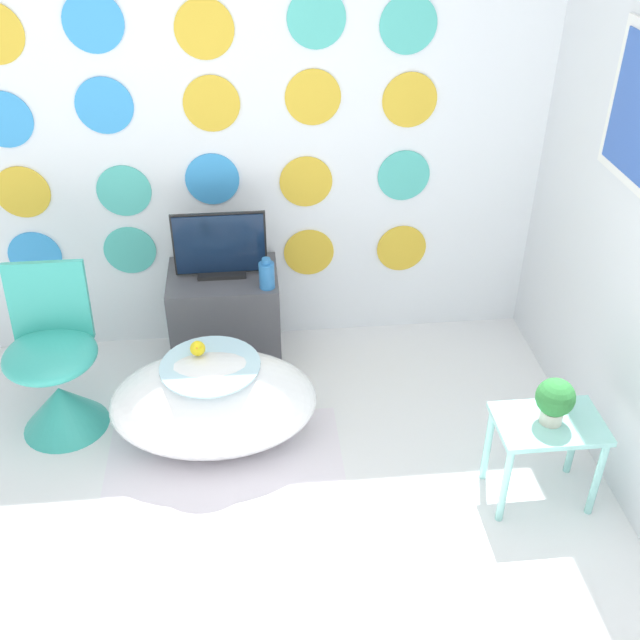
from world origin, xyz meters
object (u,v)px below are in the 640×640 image
Objects in this scene: chair at (57,380)px; tv at (219,248)px; vase at (267,275)px; bathtub at (214,404)px; potted_plant_left at (555,399)px.

tv is at bearing 29.80° from chair.
vase is at bearing 16.55° from chair.
bathtub is 0.80m from tv.
chair is at bearing 163.96° from bathtub.
vase is at bearing 61.62° from bathtub.
bathtub is at bearing -118.38° from vase.
potted_plant_left is (1.34, -1.13, -0.16)m from tv.
tv reaches higher than potted_plant_left.
tv is at bearing 85.61° from bathtub.
vase is (1.02, 0.30, 0.34)m from chair.
tv reaches higher than vase.
vase is (0.23, -0.15, -0.08)m from tv.
chair is 1.75× the size of tv.
tv is (0.79, 0.45, 0.42)m from chair.
tv is 0.28m from vase.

